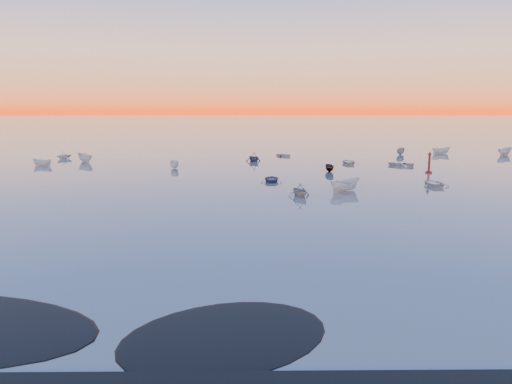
{
  "coord_description": "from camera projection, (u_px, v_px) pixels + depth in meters",
  "views": [
    {
      "loc": [
        -0.28,
        -20.86,
        10.33
      ],
      "look_at": [
        0.25,
        28.0,
        1.58
      ],
      "focal_mm": 35.0,
      "sensor_mm": 36.0,
      "label": 1
    }
  ],
  "objects": [
    {
      "name": "channel_marker",
      "position": [
        429.0,
        164.0,
        74.31
      ],
      "size": [
        0.94,
        0.94,
        3.35
      ],
      "color": "#4E1310",
      "rests_on": "ground"
    },
    {
      "name": "moored_fleet",
      "position": [
        253.0,
        173.0,
        74.52
      ],
      "size": [
        124.0,
        58.0,
        1.2
      ],
      "primitive_type": null,
      "color": "silver",
      "rests_on": "ground"
    },
    {
      "name": "boat_near_right",
      "position": [
        300.0,
        196.0,
        56.11
      ],
      "size": [
        3.55,
        2.59,
        1.13
      ],
      "primitive_type": "imported",
      "rotation": [
        0.0,
        0.0,
        3.54
      ],
      "color": "slate",
      "rests_on": "ground"
    },
    {
      "name": "mud_lobes",
      "position": [
        258.0,
        347.0,
        21.37
      ],
      "size": [
        140.0,
        6.0,
        0.07
      ],
      "primitive_type": null,
      "color": "black",
      "rests_on": "ground"
    },
    {
      "name": "ground",
      "position": [
        252.0,
        146.0,
        120.78
      ],
      "size": [
        600.0,
        600.0,
        0.0
      ],
      "primitive_type": "plane",
      "color": "slate",
      "rests_on": "ground"
    },
    {
      "name": "boat_near_center",
      "position": [
        345.0,
        191.0,
        59.08
      ],
      "size": [
        3.88,
        4.63,
        1.5
      ],
      "primitive_type": "imported",
      "rotation": [
        0.0,
        0.0,
        2.14
      ],
      "color": "silver",
      "rests_on": "ground"
    }
  ]
}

